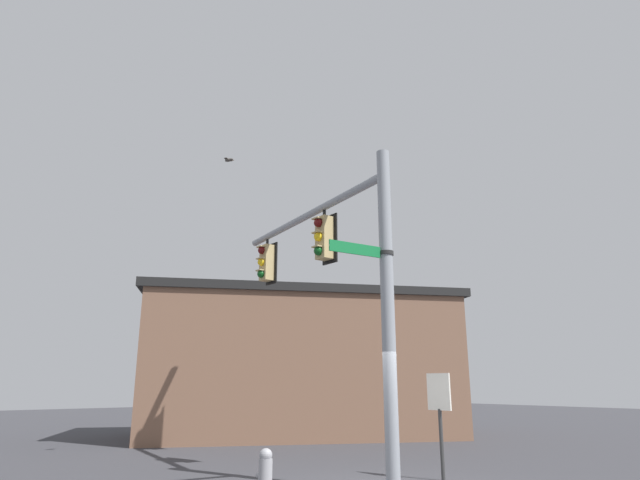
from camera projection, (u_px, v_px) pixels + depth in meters
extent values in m
cylinder|color=gray|center=(388.00, 309.00, 10.51)|extent=(0.27, 0.27, 6.65)
cylinder|color=gray|center=(307.00, 216.00, 13.93)|extent=(6.47, 1.04, 0.19)
cylinder|color=black|center=(324.00, 214.00, 13.15)|extent=(0.08, 0.08, 0.18)
cube|color=tan|center=(324.00, 238.00, 12.99)|extent=(0.36, 0.30, 1.05)
sphere|color=#590F0F|center=(318.00, 223.00, 12.97)|extent=(0.22, 0.22, 0.22)
cube|color=tan|center=(318.00, 219.00, 12.98)|extent=(0.24, 0.20, 0.03)
sphere|color=yellow|center=(318.00, 237.00, 12.88)|extent=(0.22, 0.22, 0.22)
cube|color=tan|center=(318.00, 233.00, 12.89)|extent=(0.24, 0.20, 0.03)
sphere|color=#0F4C19|center=(318.00, 251.00, 12.79)|extent=(0.22, 0.22, 0.22)
cube|color=tan|center=(318.00, 247.00, 12.80)|extent=(0.24, 0.20, 0.03)
cube|color=black|center=(330.00, 239.00, 13.09)|extent=(0.54, 0.03, 1.22)
cylinder|color=black|center=(267.00, 243.00, 15.83)|extent=(0.08, 0.08, 0.18)
cube|color=tan|center=(267.00, 263.00, 15.67)|extent=(0.36, 0.30, 1.05)
sphere|color=#590F0F|center=(262.00, 250.00, 15.64)|extent=(0.22, 0.22, 0.22)
cube|color=tan|center=(261.00, 247.00, 15.66)|extent=(0.24, 0.20, 0.03)
sphere|color=yellow|center=(261.00, 262.00, 15.55)|extent=(0.22, 0.22, 0.22)
cube|color=tan|center=(261.00, 259.00, 15.57)|extent=(0.24, 0.20, 0.03)
sphere|color=#0F4C19|center=(261.00, 274.00, 15.46)|extent=(0.22, 0.22, 0.22)
cube|color=tan|center=(261.00, 270.00, 15.48)|extent=(0.24, 0.20, 0.03)
cube|color=black|center=(272.00, 264.00, 15.77)|extent=(0.54, 0.03, 1.22)
cube|color=#147238|center=(355.00, 249.00, 10.43)|extent=(0.19, 1.18, 0.22)
cube|color=white|center=(355.00, 249.00, 10.43)|extent=(0.16, 1.18, 0.04)
cylinder|color=#262626|center=(386.00, 253.00, 10.80)|extent=(0.31, 0.31, 0.08)
ellipsoid|color=#4C4742|center=(229.00, 160.00, 14.83)|extent=(0.29, 0.20, 0.09)
cube|color=#4C4742|center=(230.00, 160.00, 14.85)|extent=(0.19, 0.31, 0.09)
cube|color=#4C4742|center=(229.00, 159.00, 14.82)|extent=(0.19, 0.31, 0.04)
cube|color=brown|center=(299.00, 368.00, 20.85)|extent=(10.28, 12.71, 5.03)
cube|color=black|center=(288.00, 364.00, 23.90)|extent=(5.59, 9.54, 0.30)
cube|color=black|center=(300.00, 299.00, 21.54)|extent=(10.69, 13.22, 0.30)
cylinder|color=#99999E|center=(265.00, 479.00, 9.27)|extent=(0.24, 0.24, 0.65)
sphere|color=#99999E|center=(266.00, 455.00, 9.37)|extent=(0.23, 0.23, 0.23)
cylinder|color=#99999E|center=(260.00, 476.00, 9.40)|extent=(0.12, 0.10, 0.10)
cylinder|color=#333333|center=(442.00, 444.00, 11.16)|extent=(0.08, 0.08, 1.40)
cube|color=silver|center=(439.00, 392.00, 11.43)|extent=(0.60, 0.04, 0.76)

